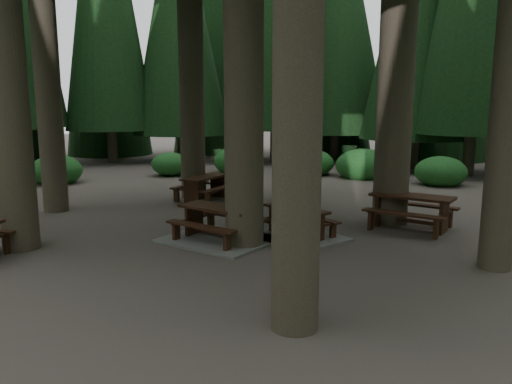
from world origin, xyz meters
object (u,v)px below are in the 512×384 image
Objects in this scene: picnic_table_b at (205,184)px; picnic_table_c at (296,228)px; picnic_table_d at (411,206)px; picnic_table_a at (218,229)px.

picnic_table_c is at bearing -121.02° from picnic_table_b.
picnic_table_d is (1.75, 2.50, 0.33)m from picnic_table_c.
picnic_table_c is 1.17× the size of picnic_table_d.
picnic_table_d is (6.61, 0.57, 0.05)m from picnic_table_b.
picnic_table_b is at bearing 134.02° from picnic_table_a.
picnic_table_c is (1.22, 1.33, -0.04)m from picnic_table_a.
picnic_table_b is 5.24m from picnic_table_c.
picnic_table_d is at bearing 69.03° from picnic_table_c.
picnic_table_c is at bearing -129.59° from picnic_table_d.
picnic_table_b is 6.64m from picnic_table_d.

